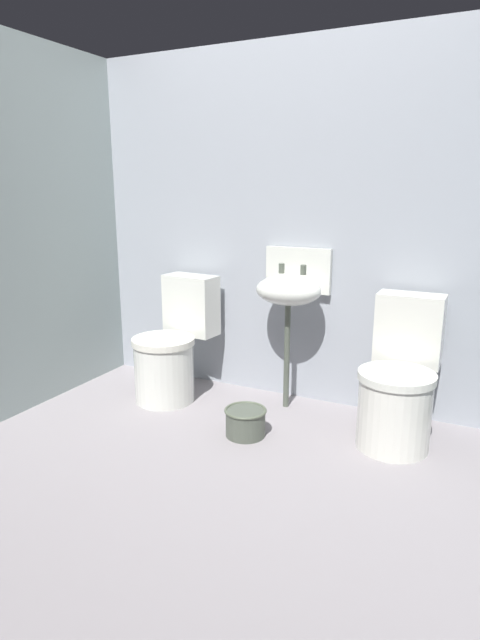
{
  "coord_description": "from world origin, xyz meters",
  "views": [
    {
      "loc": [
        1.14,
        -2.05,
        1.36
      ],
      "look_at": [
        0.0,
        0.27,
        0.7
      ],
      "focal_mm": 29.64,
      "sensor_mm": 36.0,
      "label": 1
    }
  ],
  "objects_px": {
    "toilet_right": "(399,385)",
    "bucket": "(245,421)",
    "toilet_left": "(172,349)",
    "sink": "(290,289)"
  },
  "relations": [
    {
      "from": "toilet_left",
      "to": "toilet_right",
      "type": "distance_m",
      "value": 1.44
    },
    {
      "from": "toilet_right",
      "to": "toilet_left",
      "type": "bearing_deg",
      "value": 0.24
    },
    {
      "from": "toilet_right",
      "to": "sink",
      "type": "bearing_deg",
      "value": -14.66
    },
    {
      "from": "toilet_right",
      "to": "bucket",
      "type": "bearing_deg",
      "value": 22.77
    },
    {
      "from": "toilet_left",
      "to": "sink",
      "type": "xyz_separation_m",
      "value": [
        0.74,
        0.19,
        0.43
      ]
    },
    {
      "from": "toilet_right",
      "to": "bucket",
      "type": "distance_m",
      "value": 0.86
    },
    {
      "from": "toilet_left",
      "to": "bucket",
      "type": "height_order",
      "value": "toilet_left"
    },
    {
      "from": "toilet_right",
      "to": "sink",
      "type": "relative_size",
      "value": 0.79
    },
    {
      "from": "toilet_left",
      "to": "toilet_right",
      "type": "xyz_separation_m",
      "value": [
        1.44,
        -0.0,
        0.0
      ]
    },
    {
      "from": "toilet_right",
      "to": "sink",
      "type": "height_order",
      "value": "sink"
    }
  ]
}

